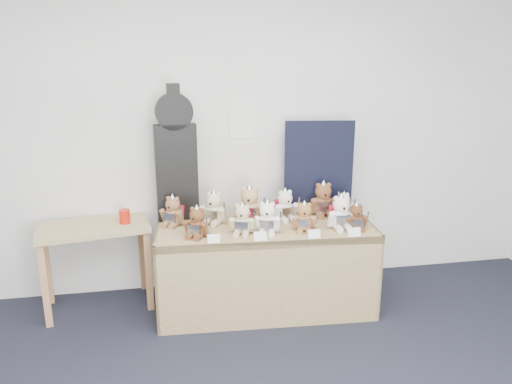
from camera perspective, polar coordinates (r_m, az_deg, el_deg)
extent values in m
plane|color=white|center=(4.18, -5.59, 6.61)|extent=(6.00, 0.00, 6.00)
cube|color=white|center=(4.19, -1.61, 8.14)|extent=(0.21, 0.00, 0.30)
cube|color=olive|center=(3.92, 1.05, -4.19)|extent=(1.73, 0.80, 0.06)
cube|color=olive|center=(3.74, 1.77, -10.63)|extent=(1.69, 0.12, 0.70)
cube|color=olive|center=(4.02, -10.98, -8.93)|extent=(0.06, 0.70, 0.70)
cube|color=olive|center=(4.24, 12.37, -7.69)|extent=(0.06, 0.70, 0.70)
cube|color=tan|center=(4.12, -18.11, -3.87)|extent=(0.91, 0.60, 0.04)
cube|color=#9D6D43|center=(4.09, -22.97, -9.90)|extent=(0.06, 0.06, 0.66)
cube|color=#9D6D43|center=(4.44, -22.78, -7.78)|extent=(0.06, 0.06, 0.66)
cube|color=#9D6D43|center=(4.10, -12.18, -8.85)|extent=(0.06, 0.06, 0.66)
cube|color=#9D6D43|center=(4.45, -12.90, -6.83)|extent=(0.06, 0.06, 0.66)
cube|color=black|center=(3.99, -9.06, 2.19)|extent=(0.33, 0.12, 0.77)
cylinder|color=black|center=(3.90, -9.37, 9.06)|extent=(0.30, 0.12, 0.29)
cube|color=black|center=(3.89, -9.45, 10.74)|extent=(0.10, 0.09, 0.19)
cube|color=black|center=(4.19, 7.18, 2.91)|extent=(0.57, 0.10, 0.77)
cylinder|color=red|center=(4.07, -14.78, -2.72)|extent=(0.08, 0.08, 0.11)
ellipsoid|color=brown|center=(3.68, -6.71, -4.12)|extent=(0.19, 0.18, 0.15)
sphere|color=brown|center=(3.65, -6.76, -2.64)|extent=(0.11, 0.11, 0.11)
cylinder|color=brown|center=(3.61, -7.07, -2.99)|extent=(0.05, 0.04, 0.05)
sphere|color=black|center=(3.60, -7.18, -3.07)|extent=(0.02, 0.02, 0.02)
sphere|color=brown|center=(3.65, -7.29, -1.95)|extent=(0.04, 0.04, 0.04)
sphere|color=brown|center=(3.62, -6.27, -2.06)|extent=(0.04, 0.04, 0.04)
cylinder|color=brown|center=(3.69, -7.84, -3.98)|extent=(0.08, 0.09, 0.11)
cylinder|color=brown|center=(3.64, -5.82, -4.23)|extent=(0.08, 0.09, 0.11)
cylinder|color=brown|center=(3.67, -7.52, -4.95)|extent=(0.09, 0.11, 0.04)
cylinder|color=brown|center=(3.64, -6.55, -5.08)|extent=(0.09, 0.11, 0.04)
cube|color=#B9BAC2|center=(3.63, -7.10, -4.36)|extent=(0.09, 0.06, 0.08)
cone|color=#B9BAC2|center=(3.64, -6.79, -1.94)|extent=(0.09, 0.09, 0.07)
cube|color=#B9BAC2|center=(3.61, -5.57, -4.00)|extent=(0.03, 0.04, 0.16)
cube|color=#B9BAC2|center=(3.63, -5.55, -4.89)|extent=(0.04, 0.03, 0.01)
ellipsoid|color=#C7B88C|center=(3.72, -1.57, -3.78)|extent=(0.18, 0.17, 0.15)
sphere|color=#C7B88C|center=(3.69, -1.58, -2.31)|extent=(0.11, 0.11, 0.11)
cylinder|color=#C7B88C|center=(3.65, -1.68, -2.66)|extent=(0.05, 0.04, 0.05)
sphere|color=black|center=(3.63, -1.72, -2.75)|extent=(0.02, 0.02, 0.02)
sphere|color=#C7B88C|center=(3.68, -2.14, -1.65)|extent=(0.04, 0.04, 0.04)
sphere|color=#C7B88C|center=(3.67, -1.03, -1.69)|extent=(0.04, 0.04, 0.04)
cylinder|color=#C7B88C|center=(3.71, -2.71, -3.73)|extent=(0.06, 0.09, 0.11)
cylinder|color=#C7B88C|center=(3.69, -0.50, -3.81)|extent=(0.06, 0.09, 0.11)
cylinder|color=#C7B88C|center=(3.69, -2.20, -4.66)|extent=(0.07, 0.11, 0.05)
cylinder|color=#C7B88C|center=(3.68, -1.15, -4.71)|extent=(0.07, 0.11, 0.05)
cube|color=#B9BAC2|center=(3.67, -1.69, -4.04)|extent=(0.10, 0.04, 0.08)
cone|color=#B9BAC2|center=(3.67, -1.58, -1.61)|extent=(0.09, 0.09, 0.07)
cube|color=#B9BAC2|center=(3.67, -0.18, -3.55)|extent=(0.02, 0.04, 0.16)
cube|color=#B9BAC2|center=(3.69, -0.17, -4.44)|extent=(0.05, 0.02, 0.01)
cube|color=#A91329|center=(3.77, -1.45, -3.33)|extent=(0.12, 0.06, 0.14)
ellipsoid|color=white|center=(3.73, 1.29, -3.65)|extent=(0.19, 0.17, 0.16)
sphere|color=white|center=(3.70, 1.30, -2.09)|extent=(0.12, 0.12, 0.12)
cylinder|color=white|center=(3.66, 1.26, -2.46)|extent=(0.05, 0.04, 0.05)
sphere|color=black|center=(3.64, 1.24, -2.55)|extent=(0.02, 0.02, 0.02)
sphere|color=white|center=(3.69, 0.72, -1.40)|extent=(0.04, 0.04, 0.04)
sphere|color=white|center=(3.68, 1.90, -1.43)|extent=(0.04, 0.04, 0.04)
cylinder|color=white|center=(3.72, 0.11, -3.61)|extent=(0.07, 0.10, 0.12)
cylinder|color=white|center=(3.71, 2.45, -3.66)|extent=(0.07, 0.10, 0.12)
cylinder|color=white|center=(3.70, 0.68, -4.59)|extent=(0.07, 0.11, 0.05)
cylinder|color=white|center=(3.70, 1.80, -4.62)|extent=(0.07, 0.11, 0.05)
cube|color=#B9BAC2|center=(3.68, 1.24, -3.92)|extent=(0.10, 0.04, 0.09)
cone|color=#B9BAC2|center=(3.69, 1.31, -1.35)|extent=(0.10, 0.10, 0.08)
cube|color=#B9BAC2|center=(3.69, 2.82, -3.38)|extent=(0.02, 0.04, 0.17)
cube|color=#B9BAC2|center=(3.71, 2.81, -4.31)|extent=(0.05, 0.02, 0.01)
ellipsoid|color=#99653A|center=(3.80, 5.51, -3.47)|extent=(0.17, 0.16, 0.15)
sphere|color=#99653A|center=(3.77, 5.55, -2.08)|extent=(0.11, 0.11, 0.11)
cylinder|color=#99653A|center=(3.73, 5.57, -2.41)|extent=(0.05, 0.03, 0.04)
sphere|color=black|center=(3.71, 5.58, -2.49)|extent=(0.02, 0.02, 0.02)
sphere|color=#99653A|center=(3.75, 5.04, -1.47)|extent=(0.03, 0.03, 0.03)
sphere|color=#99653A|center=(3.76, 6.10, -1.49)|extent=(0.03, 0.03, 0.03)
cylinder|color=#99653A|center=(3.78, 4.47, -3.44)|extent=(0.06, 0.09, 0.11)
cylinder|color=#99653A|center=(3.78, 6.57, -3.48)|extent=(0.06, 0.09, 0.11)
cylinder|color=#99653A|center=(3.76, 5.02, -4.32)|extent=(0.07, 0.10, 0.04)
cylinder|color=#99653A|center=(3.77, 6.02, -4.33)|extent=(0.07, 0.10, 0.04)
cube|color=#B9BAC2|center=(3.74, 5.54, -3.71)|extent=(0.10, 0.04, 0.08)
cone|color=#B9BAC2|center=(3.75, 5.57, -1.42)|extent=(0.09, 0.09, 0.07)
cube|color=#B9BAC2|center=(3.77, 6.92, -3.22)|extent=(0.02, 0.04, 0.15)
cube|color=#B9BAC2|center=(3.79, 6.89, -4.06)|extent=(0.04, 0.02, 0.01)
ellipsoid|color=silver|center=(3.88, 9.62, -3.04)|extent=(0.17, 0.15, 0.17)
sphere|color=silver|center=(3.84, 9.70, -1.42)|extent=(0.13, 0.13, 0.13)
cylinder|color=silver|center=(3.80, 9.96, -1.79)|extent=(0.05, 0.03, 0.05)
sphere|color=black|center=(3.78, 10.05, -1.88)|extent=(0.02, 0.02, 0.02)
sphere|color=silver|center=(3.81, 9.15, -0.75)|extent=(0.04, 0.04, 0.04)
sphere|color=silver|center=(3.84, 10.31, -0.68)|extent=(0.04, 0.04, 0.04)
cylinder|color=silver|center=(3.83, 8.57, -3.10)|extent=(0.05, 0.10, 0.13)
cylinder|color=silver|center=(3.88, 10.87, -2.94)|extent=(0.05, 0.10, 0.13)
cylinder|color=silver|center=(3.83, 9.33, -4.06)|extent=(0.05, 0.11, 0.05)
cylinder|color=silver|center=(3.85, 10.42, -3.98)|extent=(0.05, 0.11, 0.05)
cube|color=#B9BAC2|center=(3.82, 9.95, -3.30)|extent=(0.11, 0.02, 0.09)
cone|color=#B9BAC2|center=(3.83, 9.73, -0.65)|extent=(0.11, 0.11, 0.08)
cube|color=#B9BAC2|center=(3.87, 11.31, -2.62)|extent=(0.01, 0.04, 0.18)
cube|color=#B9BAC2|center=(3.89, 11.26, -3.58)|extent=(0.05, 0.01, 0.01)
cube|color=#A91329|center=(3.93, 9.32, -2.56)|extent=(0.14, 0.03, 0.16)
ellipsoid|color=brown|center=(3.88, 11.32, -3.38)|extent=(0.14, 0.12, 0.13)
sphere|color=brown|center=(3.85, 11.39, -2.14)|extent=(0.10, 0.10, 0.10)
cylinder|color=brown|center=(3.82, 11.57, -2.44)|extent=(0.04, 0.02, 0.04)
sphere|color=black|center=(3.80, 11.64, -2.51)|extent=(0.02, 0.02, 0.02)
sphere|color=brown|center=(3.83, 10.97, -1.63)|extent=(0.03, 0.03, 0.03)
sphere|color=brown|center=(3.85, 11.87, -1.59)|extent=(0.03, 0.03, 0.03)
cylinder|color=brown|center=(3.84, 10.51, -3.42)|extent=(0.04, 0.07, 0.10)
cylinder|color=brown|center=(3.88, 12.28, -3.32)|extent=(0.04, 0.07, 0.10)
cylinder|color=brown|center=(3.84, 11.08, -4.16)|extent=(0.04, 0.09, 0.04)
cylinder|color=brown|center=(3.86, 11.92, -4.11)|extent=(0.04, 0.09, 0.04)
cube|color=#B9BAC2|center=(3.83, 11.56, -3.59)|extent=(0.09, 0.02, 0.07)
cone|color=#B9BAC2|center=(3.84, 11.42, -1.56)|extent=(0.08, 0.08, 0.06)
cube|color=#B9BAC2|center=(3.88, 12.62, -3.08)|extent=(0.01, 0.03, 0.14)
cube|color=#B9BAC2|center=(3.89, 12.57, -3.81)|extent=(0.04, 0.01, 0.01)
ellipsoid|color=#C8BD91|center=(3.95, -4.80, -2.52)|extent=(0.22, 0.21, 0.17)
sphere|color=#C8BD91|center=(3.92, -4.84, -0.96)|extent=(0.12, 0.12, 0.12)
cylinder|color=#C8BD91|center=(3.87, -5.14, -1.30)|extent=(0.06, 0.05, 0.05)
sphere|color=black|center=(3.86, -5.25, -1.38)|extent=(0.02, 0.02, 0.02)
sphere|color=#C8BD91|center=(3.92, -5.39, -0.23)|extent=(0.04, 0.04, 0.04)
sphere|color=#C8BD91|center=(3.89, -4.31, -0.33)|extent=(0.04, 0.04, 0.04)
cylinder|color=#C8BD91|center=(3.96, -5.99, -2.37)|extent=(0.09, 0.10, 0.13)
cylinder|color=#C8BD91|center=(3.90, -3.84, -2.62)|extent=(0.09, 0.10, 0.13)
cylinder|color=#C8BD91|center=(3.93, -5.63, -3.39)|extent=(0.10, 0.12, 0.05)
cylinder|color=#C8BD91|center=(3.90, -4.61, -3.51)|extent=(0.10, 0.12, 0.05)
cube|color=#B9BAC2|center=(3.89, -5.18, -2.75)|extent=(0.10, 0.07, 0.09)
cone|color=#B9BAC2|center=(3.90, -4.85, -0.22)|extent=(0.11, 0.11, 0.08)
cube|color=#B9BAC2|center=(3.87, -3.57, -2.36)|extent=(0.03, 0.04, 0.18)
cube|color=#B9BAC2|center=(3.89, -3.55, -3.30)|extent=(0.05, 0.03, 0.01)
ellipsoid|color=tan|center=(3.96, -0.73, -2.27)|extent=(0.23, 0.21, 0.19)
sphere|color=tan|center=(3.92, -0.74, -0.48)|extent=(0.14, 0.14, 0.14)
cylinder|color=tan|center=(3.87, -0.83, -0.89)|extent=(0.07, 0.05, 0.06)
sphere|color=black|center=(3.85, -0.86, -0.98)|extent=(0.02, 0.02, 0.02)
sphere|color=tan|center=(3.91, -1.41, 0.31)|extent=(0.05, 0.05, 0.05)
sphere|color=tan|center=(3.90, -0.07, 0.28)|extent=(0.05, 0.05, 0.05)
cylinder|color=tan|center=(3.94, -2.09, -2.21)|extent=(0.08, 0.12, 0.15)
cylinder|color=tan|center=(3.93, 0.56, -2.28)|extent=(0.08, 0.12, 0.15)
cylinder|color=tan|center=(3.92, -1.46, -3.32)|extent=(0.09, 0.14, 0.06)
cylinder|color=tan|center=(3.91, -0.20, -3.36)|extent=(0.09, 0.14, 0.06)
cube|color=#B9BAC2|center=(3.89, -0.85, -2.55)|extent=(0.13, 0.05, 0.11)
cone|color=#B9BAC2|center=(3.90, -0.74, 0.36)|extent=(0.12, 0.12, 0.09)
cube|color=#B9BAC2|center=(3.90, 0.97, -1.96)|extent=(0.03, 0.05, 0.20)
cube|color=#B9BAC2|center=(3.93, 0.96, -3.03)|extent=(0.06, 0.02, 0.01)
ellipsoid|color=silver|center=(4.02, 3.32, -2.18)|extent=(0.18, 0.16, 0.16)
sphere|color=silver|center=(3.99, 3.34, -0.70)|extent=(0.12, 0.12, 0.12)
cylinder|color=silver|center=(3.95, 3.63, -1.02)|extent=(0.05, 0.03, 0.05)
sphere|color=black|center=(3.93, 3.74, -1.10)|extent=(0.02, 0.02, 0.02)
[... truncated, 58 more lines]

